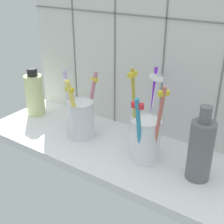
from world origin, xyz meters
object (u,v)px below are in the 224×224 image
object	(u,v)px
toothbrush_cup_left	(81,116)
ceramic_vase	(201,149)
soap_bottle	(35,94)
toothbrush_cup_right	(147,134)

from	to	relation	value
toothbrush_cup_left	ceramic_vase	bearing A→B (deg)	-0.87
toothbrush_cup_left	soap_bottle	xyz separation A→B (cm)	(-17.79, 1.87, 0.89)
toothbrush_cup_left	ceramic_vase	xyz separation A→B (cm)	(28.98, -0.44, 1.38)
toothbrush_cup_left	soap_bottle	world-z (taller)	toothbrush_cup_left
ceramic_vase	soap_bottle	bearing A→B (deg)	177.17
toothbrush_cup_right	ceramic_vase	xyz separation A→B (cm)	(11.61, -0.58, 0.84)
toothbrush_cup_right	soap_bottle	size ratio (longest dim) A/B	1.48
toothbrush_cup_left	soap_bottle	distance (cm)	17.91
ceramic_vase	soap_bottle	world-z (taller)	ceramic_vase
ceramic_vase	soap_bottle	size ratio (longest dim) A/B	1.15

